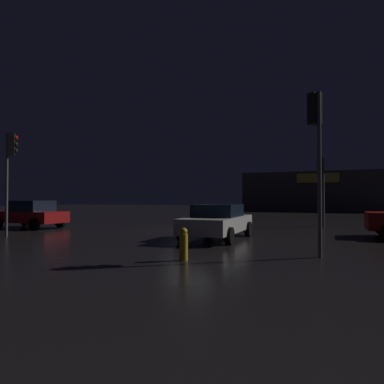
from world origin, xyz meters
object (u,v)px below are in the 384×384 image
Objects in this scene: traffic_signal_opposite at (316,132)px; car_far at (30,214)px; store_building at (320,192)px; fire_hydrant at (184,244)px; traffic_signal_cross_left at (11,157)px; car_crossing at (218,221)px; traffic_signal_main at (321,178)px.

traffic_signal_opposite is 1.09× the size of car_far.
store_building is 22.16× the size of fire_hydrant.
traffic_signal_opposite is 1.04× the size of traffic_signal_cross_left.
store_building reaches higher than car_crossing.
traffic_signal_opposite is 1.01× the size of car_crossing.
car_far is (-2.69, 3.44, -2.61)m from traffic_signal_cross_left.
store_building is 41.30m from fire_hydrant.
car_crossing is at bearing 17.26° from traffic_signal_cross_left.
traffic_signal_cross_left is at bearing -138.52° from traffic_signal_main.
car_crossing is (11.08, -0.83, -0.05)m from car_far.
traffic_signal_main is 10.89m from traffic_signal_opposite.
traffic_signal_main is at bearing 41.48° from traffic_signal_cross_left.
store_building is 39.32m from traffic_signal_opposite.
store_building reaches higher than traffic_signal_opposite.
traffic_signal_main is 16.41m from car_far.
fire_hydrant is at bearing -13.86° from traffic_signal_cross_left.
car_crossing reaches higher than fire_hydrant.
car_far reaches higher than car_crossing.
traffic_signal_cross_left is 0.98× the size of car_crossing.
traffic_signal_opposite is at bearing -14.06° from car_far.
store_building is 4.14× the size of traffic_signal_opposite.
car_crossing is 5.27× the size of fire_hydrant.
store_building is at bearing 74.80° from traffic_signal_cross_left.
car_far is at bearing 175.69° from car_crossing.
car_crossing is at bearing 98.32° from fire_hydrant.
fire_hydrant is at bearing -81.68° from car_crossing.
store_building is at bearing 86.54° from car_crossing.
car_far is at bearing 128.04° from traffic_signal_cross_left.
car_far is at bearing 154.25° from fire_hydrant.
traffic_signal_main is 0.88× the size of car_crossing.
traffic_signal_opposite is 12.24m from traffic_signal_cross_left.
traffic_signal_main reaches higher than car_crossing.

